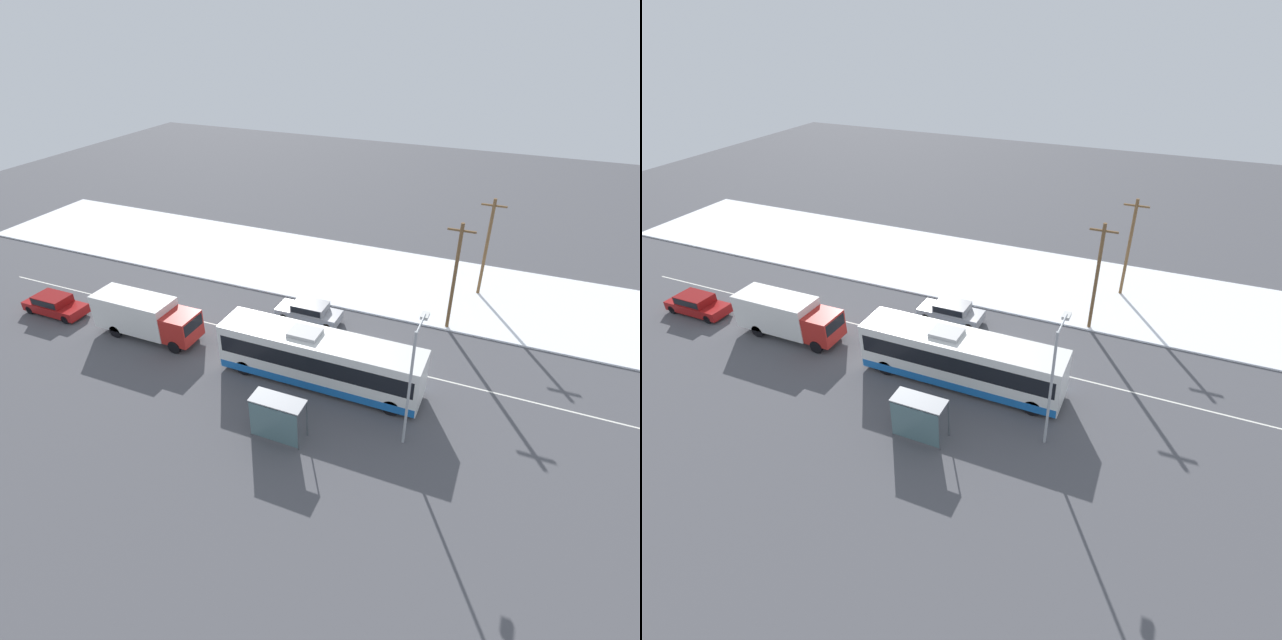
# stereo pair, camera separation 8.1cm
# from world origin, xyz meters

# --- Properties ---
(ground_plane) EXTENTS (120.00, 120.00, 0.00)m
(ground_plane) POSITION_xyz_m (0.00, 0.00, 0.00)
(ground_plane) COLOR #4C4C51
(snow_lot) EXTENTS (80.00, 11.56, 0.12)m
(snow_lot) POSITION_xyz_m (0.00, 11.36, 0.06)
(snow_lot) COLOR white
(snow_lot) RESTS_ON ground_plane
(lane_marking_center) EXTENTS (60.00, 0.12, 0.00)m
(lane_marking_center) POSITION_xyz_m (0.00, 0.00, 0.00)
(lane_marking_center) COLOR silver
(lane_marking_center) RESTS_ON ground_plane
(city_bus) EXTENTS (12.26, 2.57, 3.39)m
(city_bus) POSITION_xyz_m (-1.43, -2.96, 1.65)
(city_bus) COLOR white
(city_bus) RESTS_ON ground_plane
(box_truck) EXTENTS (7.46, 2.30, 2.83)m
(box_truck) POSITION_xyz_m (-14.20, -2.89, 1.58)
(box_truck) COLOR silver
(box_truck) RESTS_ON ground_plane
(sedan_car) EXTENTS (4.63, 1.80, 1.46)m
(sedan_car) POSITION_xyz_m (-4.77, 3.08, 0.80)
(sedan_car) COLOR #9E9EA3
(sedan_car) RESTS_ON ground_plane
(parked_car_near_truck) EXTENTS (4.74, 1.80, 1.47)m
(parked_car_near_truck) POSITION_xyz_m (-22.35, -3.17, 0.81)
(parked_car_near_truck) COLOR maroon
(parked_car_near_truck) RESTS_ON ground_plane
(pedestrian_at_stop) EXTENTS (0.62, 0.27, 1.71)m
(pedestrian_at_stop) POSITION_xyz_m (-2.57, -6.92, 1.05)
(pedestrian_at_stop) COLOR #23232D
(pedestrian_at_stop) RESTS_ON ground_plane
(bus_shelter) EXTENTS (2.81, 1.20, 2.40)m
(bus_shelter) POSITION_xyz_m (-1.65, -8.18, 1.67)
(bus_shelter) COLOR gray
(bus_shelter) RESTS_ON ground_plane
(streetlamp) EXTENTS (0.36, 2.23, 6.85)m
(streetlamp) POSITION_xyz_m (4.48, -5.44, 4.33)
(streetlamp) COLOR #9EA3A8
(streetlamp) RESTS_ON ground_plane
(utility_pole_roadside) EXTENTS (1.80, 0.24, 7.76)m
(utility_pole_roadside) POSITION_xyz_m (4.51, 5.96, 4.06)
(utility_pole_roadside) COLOR brown
(utility_pole_roadside) RESTS_ON ground_plane
(utility_pole_snowlot) EXTENTS (1.80, 0.24, 7.69)m
(utility_pole_snowlot) POSITION_xyz_m (5.84, 11.81, 4.03)
(utility_pole_snowlot) COLOR brown
(utility_pole_snowlot) RESTS_ON ground_plane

